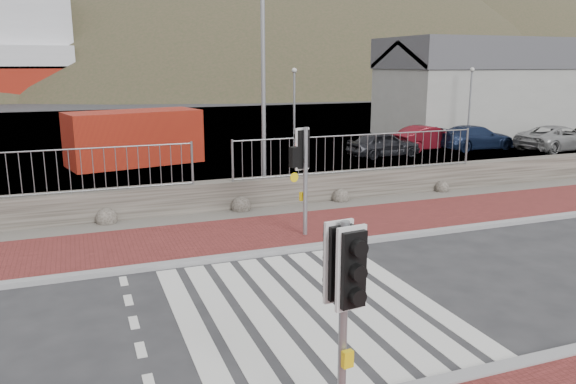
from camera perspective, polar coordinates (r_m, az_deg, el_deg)
name	(u,v)px	position (r m, az deg, el deg)	size (l,w,h in m)	color
ground	(307,308)	(10.39, 1.95, -11.69)	(220.00, 220.00, 0.00)	#28282B
sidewalk_far	(239,236)	(14.36, -5.04, -4.49)	(40.00, 3.00, 0.08)	maroon
kerb_far	(257,254)	(12.99, -3.21, -6.31)	(40.00, 0.25, 0.12)	gray
zebra_crossing	(307,308)	(10.39, 1.95, -11.66)	(4.62, 5.60, 0.01)	silver
gravel_strip	(219,217)	(16.22, -6.98, -2.52)	(40.00, 1.50, 0.06)	#59544C
stone_wall	(213,197)	(16.87, -7.68, -0.47)	(40.00, 0.60, 0.90)	#423D36
railing	(212,152)	(16.46, -7.70, 4.06)	(18.07, 0.07, 1.22)	gray
quay	(137,133)	(37.04, -15.08, 5.80)	(120.00, 40.00, 0.50)	#4C4C4F
water	(105,100)	(71.82, -18.10, 8.87)	(220.00, 50.00, 0.05)	#3F4C54
harbor_building	(482,86)	(37.16, 19.07, 10.10)	(12.20, 6.20, 5.80)	#9E9E99
hills_backdrop	(147,224)	(100.94, -14.15, -3.19)	(254.00, 90.00, 100.00)	#323721
traffic_signal_near	(344,283)	(6.52, 5.71, -9.17)	(0.40, 0.26, 2.61)	gray
traffic_signal_far	(304,159)	(13.85, 1.67, 3.39)	(0.69, 0.38, 2.81)	gray
streetlight	(267,65)	(17.74, -2.13, 12.74)	(1.61, 0.23, 7.58)	gray
shipping_container	(134,138)	(25.48, -15.35, 5.35)	(5.57, 2.32, 2.32)	#9E2611
car_a	(384,144)	(26.94, 9.69, 4.81)	(1.42, 3.53, 1.20)	black
car_b	(429,138)	(29.47, 14.10, 5.34)	(1.32, 3.79, 1.25)	#5C0D16
car_c	(475,137)	(30.40, 18.49, 5.27)	(1.73, 4.26, 1.24)	#121D3A
car_d	(558,138)	(31.63, 25.73, 4.96)	(2.10, 4.56, 1.27)	gray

